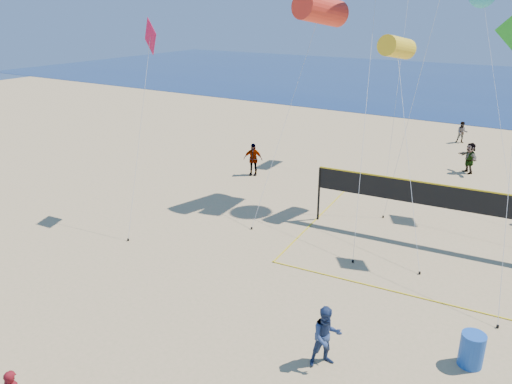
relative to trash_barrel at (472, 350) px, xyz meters
The scene contains 9 objects.
bystander_a 4.06m from the trash_barrel, 148.56° to the right, with size 0.88×0.69×1.82m, color navy.
far_person_0 17.87m from the trash_barrel, 142.16° to the left, with size 1.12×0.47×1.92m, color gray.
far_person_1 18.47m from the trash_barrel, 100.53° to the left, with size 1.72×0.55×1.86m, color gray.
far_person_3 25.82m from the trash_barrel, 101.49° to the left, with size 0.76×0.59×1.56m, color gray.
trash_barrel is the anchor object (origin of this frame).
volleyball_net 8.17m from the trash_barrel, 113.62° to the left, with size 10.51×10.37×2.61m.
kite_0 16.16m from the trash_barrel, 134.62° to the left, with size 1.84×6.90×10.05m.
kite_2 13.60m from the trash_barrel, 120.63° to the left, with size 4.01×6.78×8.30m.
kite_3 16.63m from the trash_barrel, 166.70° to the left, with size 1.49×3.46×8.98m.
Camera 1 is at (5.90, -7.39, 9.40)m, focal length 35.00 mm.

